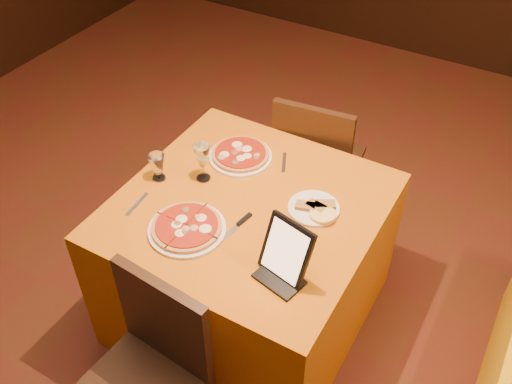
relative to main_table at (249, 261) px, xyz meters
The scene contains 12 objects.
floor 0.55m from the main_table, 85.07° to the right, with size 6.00×7.00×0.01m, color #5E2D19.
main_table is the anchor object (origin of this frame).
chair_main_far 0.79m from the main_table, 90.00° to the left, with size 0.37×0.37×0.91m, color black, non-canonical shape.
pizza_near 0.49m from the main_table, 117.83° to the right, with size 0.32×0.32×0.03m.
pizza_far 0.51m from the main_table, 127.02° to the left, with size 0.30×0.30×0.03m.
cutlet_dish 0.48m from the main_table, 23.31° to the left, with size 0.22×0.22×0.03m.
wine_glass 0.54m from the main_table, behind, with size 0.08×0.08×0.19m, color #FEFF90, non-canonical shape.
water_glass 0.63m from the main_table, behind, with size 0.06×0.06×0.13m, color white, non-canonical shape.
tablet 0.64m from the main_table, 38.93° to the right, with size 0.20×0.02×0.24m, color black.
knife 0.42m from the main_table, 82.53° to the right, with size 0.25×0.02×0.01m, color silver.
fork_near 0.61m from the main_table, 149.74° to the right, with size 0.16×0.02×0.01m, color silver.
fork_far 0.50m from the main_table, 89.70° to the left, with size 0.15×0.02×0.01m, color #B7B7BE.
Camera 1 is at (0.89, -1.15, 2.45)m, focal length 40.00 mm.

